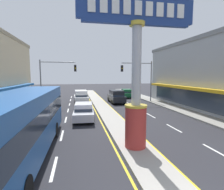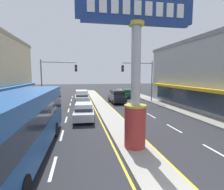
# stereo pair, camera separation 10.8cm
# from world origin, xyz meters

# --- Properties ---
(median_strip) EXTENTS (1.88, 52.00, 0.14)m
(median_strip) POSITION_xyz_m (0.00, 18.00, 0.07)
(median_strip) COLOR #A39E93
(median_strip) RESTS_ON ground
(sidewalk_left) EXTENTS (2.39, 60.00, 0.18)m
(sidewalk_left) POSITION_xyz_m (-8.73, 16.00, 0.09)
(sidewalk_left) COLOR gray
(sidewalk_left) RESTS_ON ground
(sidewalk_right) EXTENTS (2.39, 60.00, 0.18)m
(sidewalk_right) POSITION_xyz_m (8.73, 16.00, 0.09)
(sidewalk_right) COLOR gray
(sidewalk_right) RESTS_ON ground
(lane_markings) EXTENTS (8.62, 52.00, 0.01)m
(lane_markings) POSITION_xyz_m (0.00, 16.65, 0.00)
(lane_markings) COLOR silver
(lane_markings) RESTS_ON ground
(district_sign) EXTENTS (6.28, 1.23, 8.19)m
(district_sign) POSITION_xyz_m (-0.00, 6.05, 4.23)
(district_sign) COLOR #B7332D
(district_sign) RESTS_ON median_strip
(traffic_light_left_side) EXTENTS (4.86, 0.46, 6.20)m
(traffic_light_left_side) POSITION_xyz_m (-6.17, 22.21, 4.25)
(traffic_light_left_side) COLOR slate
(traffic_light_left_side) RESTS_ON ground
(traffic_light_right_side) EXTENTS (4.86, 0.46, 6.20)m
(traffic_light_right_side) POSITION_xyz_m (6.17, 22.11, 4.25)
(traffic_light_right_side) COLOR slate
(traffic_light_right_side) RESTS_ON ground
(suv_near_right_lane) EXTENTS (2.01, 4.62, 1.90)m
(suv_near_right_lane) POSITION_xyz_m (2.59, 22.46, 0.98)
(suv_near_right_lane) COLOR black
(suv_near_right_lane) RESTS_ON ground
(sedan_far_right_lane) EXTENTS (2.02, 4.39, 1.53)m
(sedan_far_right_lane) POSITION_xyz_m (-2.58, 13.28, 0.79)
(sedan_far_right_lane) COLOR silver
(sedan_far_right_lane) RESTS_ON ground
(sedan_near_left_lane) EXTENTS (1.90, 4.33, 1.53)m
(sedan_near_left_lane) POSITION_xyz_m (5.89, 28.45, 0.79)
(sedan_near_left_lane) COLOR #14562D
(sedan_near_left_lane) RESTS_ON ground
(bus_mid_left_lane) EXTENTS (2.88, 11.27, 3.26)m
(bus_mid_left_lane) POSITION_xyz_m (-5.89, 6.10, 1.87)
(bus_mid_left_lane) COLOR #1E5199
(bus_mid_left_lane) RESTS_ON ground
(suv_far_left_oncoming) EXTENTS (2.07, 4.65, 1.90)m
(suv_far_left_oncoming) POSITION_xyz_m (-2.59, 23.05, 0.98)
(suv_far_left_oncoming) COLOR white
(suv_far_left_oncoming) RESTS_ON ground
(pedestrian_near_kerb) EXTENTS (0.35, 0.45, 1.71)m
(pedestrian_near_kerb) POSITION_xyz_m (-8.15, 9.68, 1.15)
(pedestrian_near_kerb) COLOR black
(pedestrian_near_kerb) RESTS_ON sidewalk_left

